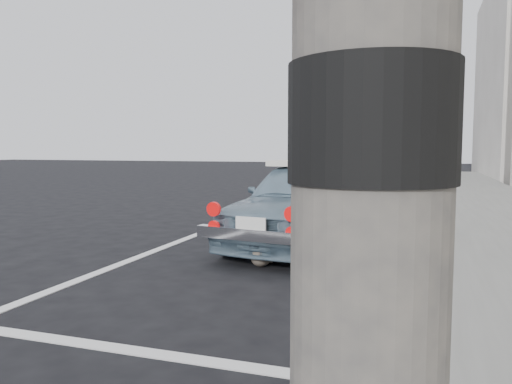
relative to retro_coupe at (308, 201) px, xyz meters
The scene contains 6 objects.
ground 3.31m from the retro_coupe, 103.62° to the right, with size 80.00×80.00×0.00m, color black.
pline_rear 3.73m from the retro_coupe, 94.18° to the right, with size 3.00×0.12×0.01m, color silver.
pline_front 3.38m from the retro_coupe, 94.61° to the left, with size 3.00×0.12×0.01m, color silver.
pline_side 1.77m from the retro_coupe, behind, with size 0.12×7.00×0.01m, color silver.
retro_coupe is the anchor object (origin of this frame).
cat 1.41m from the retro_coupe, 98.60° to the right, with size 0.28×0.51×0.27m.
Camera 1 is at (2.15, -3.08, 1.25)m, focal length 35.00 mm.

